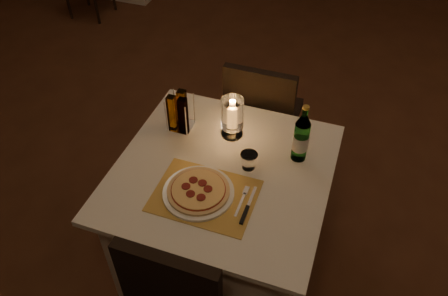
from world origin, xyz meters
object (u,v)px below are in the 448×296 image
(main_table, at_px, (223,217))
(water_bottle, at_px, (301,138))
(pizza, at_px, (198,190))
(plate, at_px, (198,192))
(tumbler, at_px, (249,161))
(chair_far, at_px, (262,111))
(hurricane_candle, at_px, (232,115))

(main_table, distance_m, water_bottle, 0.62)
(main_table, height_order, pizza, pizza)
(plate, bearing_deg, tumbler, 55.63)
(plate, xyz_separation_m, pizza, (-0.00, -0.00, 0.02))
(chair_far, xyz_separation_m, pizza, (-0.05, -0.89, 0.22))
(chair_far, distance_m, pizza, 0.92)
(chair_far, xyz_separation_m, tumbler, (0.11, -0.66, 0.23))
(pizza, relative_size, water_bottle, 0.90)
(main_table, bearing_deg, chair_far, 90.00)
(water_bottle, bearing_deg, hurricane_candle, 171.56)
(pizza, bearing_deg, hurricane_candle, 88.26)
(tumbler, height_order, hurricane_candle, hurricane_candle)
(plate, bearing_deg, water_bottle, 45.62)
(plate, bearing_deg, hurricane_candle, 88.28)
(main_table, relative_size, plate, 3.12)
(water_bottle, distance_m, hurricane_candle, 0.36)
(main_table, xyz_separation_m, chair_far, (-0.00, 0.71, 0.18))
(chair_far, relative_size, plate, 2.81)
(main_table, xyz_separation_m, plate, (-0.05, -0.18, 0.38))
(plate, relative_size, hurricane_candle, 1.46)
(tumbler, bearing_deg, hurricane_candle, 127.32)
(water_bottle, bearing_deg, main_table, -148.32)
(tumbler, distance_m, hurricane_candle, 0.26)
(chair_far, height_order, water_bottle, water_bottle)
(plate, distance_m, tumbler, 0.29)
(chair_far, xyz_separation_m, water_bottle, (0.32, -0.52, 0.32))
(main_table, distance_m, plate, 0.42)
(water_bottle, xyz_separation_m, hurricane_candle, (-0.36, 0.05, 0.00))
(pizza, bearing_deg, main_table, 74.43)
(chair_far, relative_size, tumbler, 10.94)
(hurricane_candle, bearing_deg, chair_far, 85.44)
(main_table, relative_size, tumbler, 12.16)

